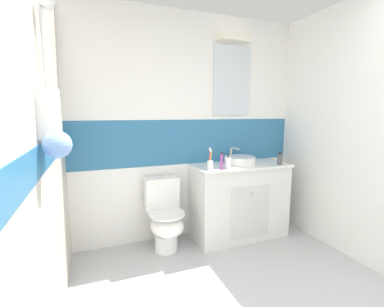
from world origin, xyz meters
name	(u,v)px	position (x,y,z in m)	size (l,w,h in m)	color
ground_plane	(245,300)	(0.00, 1.20, -0.02)	(3.20, 3.48, 0.04)	#B2B2B7
wall_back_tiled	(190,127)	(0.01, 2.45, 1.26)	(3.20, 0.20, 2.50)	white
wall_left_shower_alcove	(32,146)	(-1.35, 1.20, 1.25)	(0.26, 3.48, 2.50)	beige
wall_right_plain	(380,133)	(1.35, 1.20, 1.25)	(0.10, 3.48, 2.50)	white
vanity_cabinet	(239,200)	(0.50, 2.16, 0.43)	(1.09, 0.51, 0.85)	silver
sink_basin	(240,160)	(0.52, 2.19, 0.90)	(0.35, 0.39, 0.17)	white
toilet	(165,217)	(-0.38, 2.15, 0.35)	(0.37, 0.50, 0.76)	white
toothbrush_cup	(210,164)	(0.07, 2.01, 0.91)	(0.06, 0.06, 0.23)	white
soap_dispenser	(228,163)	(0.26, 2.00, 0.91)	(0.06, 0.06, 0.15)	white
toothpaste_tube_upright	(222,161)	(0.18, 1.98, 0.93)	(0.03, 0.03, 0.18)	#993F99
lotion_bottle_short	(280,159)	(0.91, 1.98, 0.91)	(0.05, 0.05, 0.14)	#4C4C51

